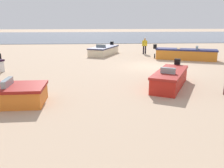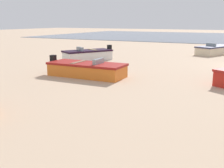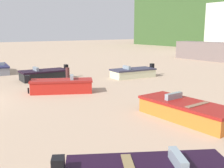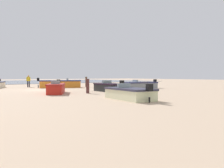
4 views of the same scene
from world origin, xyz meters
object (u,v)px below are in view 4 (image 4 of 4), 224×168
object	(u,v)px
boat_red_6	(56,88)
mooring_post_near_water	(86,82)
boat_cream_8	(129,93)
boat_black_3	(110,87)
boat_grey_7	(140,85)
mooring_post_mid_beach	(88,86)
beach_walker_foreground	(28,80)
boat_orange_2	(60,84)

from	to	relation	value
boat_red_6	mooring_post_near_water	distance (m)	11.39
boat_cream_8	mooring_post_near_water	distance (m)	16.88
boat_black_3	mooring_post_near_water	xyz separation A→B (m)	(-2.66, -9.25, 0.29)
boat_red_6	mooring_post_near_water	xyz separation A→B (m)	(-7.72, -8.38, 0.26)
boat_black_3	boat_cream_8	world-z (taller)	boat_black_3
mooring_post_near_water	boat_grey_7	bearing A→B (deg)	114.13
boat_red_6	boat_cream_8	xyz separation A→B (m)	(-1.82, 7.43, -0.05)
mooring_post_near_water	mooring_post_mid_beach	xyz separation A→B (m)	(5.53, 9.93, -0.07)
boat_black_3	beach_walker_foreground	distance (m)	13.88
boat_black_3	boat_grey_7	distance (m)	6.23
boat_grey_7	beach_walker_foreground	bearing A→B (deg)	49.66
boat_red_6	mooring_post_near_water	world-z (taller)	mooring_post_near_water
boat_cream_8	mooring_post_near_water	bearing A→B (deg)	75.98
mooring_post_mid_beach	mooring_post_near_water	bearing A→B (deg)	-119.10
boat_orange_2	boat_red_6	distance (m)	9.46
beach_walker_foreground	mooring_post_near_water	bearing A→B (deg)	-32.64
mooring_post_mid_beach	boat_black_3	bearing A→B (deg)	-166.76
boat_orange_2	mooring_post_near_water	distance (m)	3.70
boat_black_3	boat_orange_2	bearing A→B (deg)	99.40
boat_orange_2	boat_black_3	world-z (taller)	boat_orange_2
boat_black_3	boat_red_6	xyz separation A→B (m)	(5.06, -0.87, 0.03)
boat_grey_7	mooring_post_mid_beach	bearing A→B (deg)	116.00
boat_red_6	mooring_post_mid_beach	bearing A→B (deg)	172.87
beach_walker_foreground	boat_orange_2	bearing A→B (deg)	-54.59
boat_cream_8	boat_black_3	bearing A→B (deg)	70.17
boat_grey_7	boat_cream_8	xyz separation A→B (m)	(9.13, 8.59, -0.02)
boat_cream_8	mooring_post_near_water	size ratio (longest dim) A/B	2.94
mooring_post_near_water	boat_orange_2	bearing A→B (deg)	-2.85
mooring_post_near_water	beach_walker_foreground	bearing A→B (deg)	-32.00
boat_red_6	boat_black_3	bearing A→B (deg)	-161.70
mooring_post_near_water	beach_walker_foreground	distance (m)	7.69
boat_cream_8	mooring_post_near_water	xyz separation A→B (m)	(-5.90, -15.81, 0.31)
boat_orange_2	beach_walker_foreground	xyz separation A→B (m)	(2.83, -3.89, 0.47)
boat_orange_2	beach_walker_foreground	bearing A→B (deg)	-122.24
boat_grey_7	boat_cream_8	distance (m)	12.54
boat_black_3	boat_cream_8	distance (m)	7.32
boat_orange_2	boat_cream_8	bearing A→B (deg)	13.84
mooring_post_mid_beach	boat_cream_8	bearing A→B (deg)	86.40
boat_red_6	beach_walker_foreground	distance (m)	12.52
boat_red_6	boat_cream_8	size ratio (longest dim) A/B	0.99
boat_cream_8	mooring_post_mid_beach	distance (m)	5.90
boat_red_6	boat_grey_7	size ratio (longest dim) A/B	0.90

